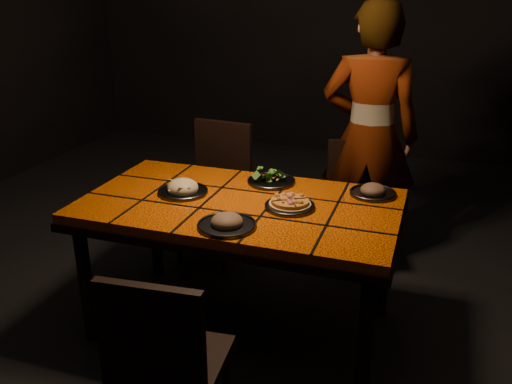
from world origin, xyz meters
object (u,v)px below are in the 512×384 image
(chair_far_left, at_px, (217,181))
(plate_pizza, at_px, (290,205))
(dining_table, at_px, (240,215))
(chair_near, at_px, (165,359))
(plate_pasta, at_px, (183,189))
(diner, at_px, (369,136))
(chair_far_right, at_px, (355,196))

(chair_far_left, height_order, plate_pizza, chair_far_left)
(dining_table, relative_size, chair_far_left, 1.76)
(chair_near, relative_size, chair_far_left, 0.94)
(dining_table, bearing_deg, plate_pizza, -0.45)
(dining_table, distance_m, plate_pizza, 0.28)
(plate_pizza, relative_size, plate_pasta, 1.09)
(diner, bearing_deg, plate_pasta, 49.08)
(plate_pasta, bearing_deg, diner, 51.53)
(plate_pizza, bearing_deg, chair_far_left, 132.63)
(chair_far_right, distance_m, diner, 0.40)
(diner, bearing_deg, chair_far_left, 12.80)
(chair_far_right, height_order, diner, diner)
(chair_far_left, distance_m, diner, 1.06)
(chair_near, distance_m, plate_pasta, 1.07)
(chair_near, bearing_deg, diner, -107.66)
(dining_table, height_order, plate_pizza, plate_pizza)
(dining_table, distance_m, chair_near, 0.97)
(chair_far_left, relative_size, plate_pizza, 3.18)
(dining_table, relative_size, chair_far_right, 1.95)
(plate_pasta, bearing_deg, dining_table, -1.40)
(diner, xyz_separation_m, plate_pizza, (-0.24, -1.05, -0.09))
(diner, xyz_separation_m, plate_pasta, (-0.83, -1.04, -0.09))
(plate_pizza, bearing_deg, chair_far_right, 78.83)
(chair_far_right, xyz_separation_m, diner, (0.05, 0.10, 0.39))
(chair_far_right, height_order, plate_pizza, chair_far_right)
(chair_far_left, relative_size, plate_pasta, 3.48)
(plate_pasta, bearing_deg, chair_far_left, 99.97)
(chair_far_right, xyz_separation_m, plate_pizza, (-0.19, -0.96, 0.29))
(chair_near, relative_size, diner, 0.50)
(chair_near, distance_m, chair_far_left, 1.81)
(plate_pizza, bearing_deg, chair_near, -102.55)
(chair_far_right, relative_size, plate_pasta, 3.13)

